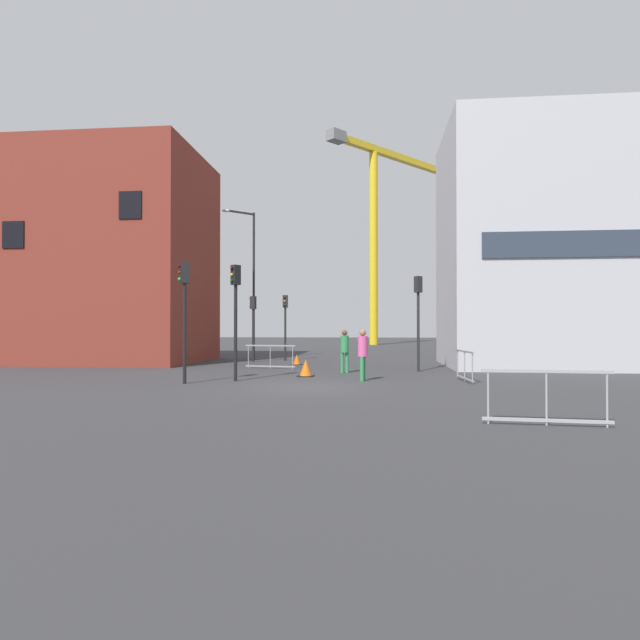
{
  "coord_description": "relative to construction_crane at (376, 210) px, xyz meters",
  "views": [
    {
      "loc": [
        2.24,
        -16.83,
        1.91
      ],
      "look_at": [
        0.0,
        5.39,
        2.2
      ],
      "focal_mm": 29.88,
      "sensor_mm": 36.0,
      "label": 1
    }
  ],
  "objects": [
    {
      "name": "construction_crane",
      "position": [
        0.0,
        0.0,
        0.0
      ],
      "size": [
        12.92,
        14.36,
        21.71
      ],
      "color": "yellow",
      "rests_on": "ground"
    },
    {
      "name": "traffic_light_near",
      "position": [
        -5.31,
        -28.06,
        -12.13
      ],
      "size": [
        0.27,
        0.38,
        3.71
      ],
      "color": "#232326",
      "rests_on": "ground"
    },
    {
      "name": "traffic_light_verge",
      "position": [
        -6.66,
        -40.5,
        -11.9
      ],
      "size": [
        0.39,
        0.32,
        4.08
      ],
      "color": "black",
      "rests_on": "ground"
    },
    {
      "name": "traffic_cone_on_verge",
      "position": [
        -4.18,
        -31.27,
        -14.4
      ],
      "size": [
        0.51,
        0.51,
        0.52
      ],
      "color": "black",
      "rests_on": "ground"
    },
    {
      "name": "traffic_cone_by_barrier",
      "position": [
        -2.93,
        -37.48,
        -14.34
      ],
      "size": [
        0.64,
        0.64,
        0.65
      ],
      "color": "black",
      "rests_on": "ground"
    },
    {
      "name": "office_block",
      "position": [
        9.66,
        -31.21,
        -8.85
      ],
      "size": [
        12.95,
        7.46,
        11.58
      ],
      "color": "#B7B7BC",
      "rests_on": "ground"
    },
    {
      "name": "traffic_light_far",
      "position": [
        -6.87,
        -29.38,
        -12.21
      ],
      "size": [
        0.39,
        0.31,
        3.58
      ],
      "color": "#232326",
      "rests_on": "ground"
    },
    {
      "name": "traffic_light_median",
      "position": [
        -5.18,
        -39.48,
        -11.9
      ],
      "size": [
        0.36,
        0.38,
        4.09
      ],
      "color": "black",
      "rests_on": "ground"
    },
    {
      "name": "traffic_light_crosswalk",
      "position": [
        1.59,
        -34.7,
        -11.9
      ],
      "size": [
        0.38,
        0.36,
        4.09
      ],
      "color": "#232326",
      "rests_on": "ground"
    },
    {
      "name": "safety_barrier_front",
      "position": [
        2.99,
        -47.16,
        -14.08
      ],
      "size": [
        2.4,
        0.27,
        1.08
      ],
      "color": "#9EA0A5",
      "rests_on": "ground"
    },
    {
      "name": "safety_barrier_right_run",
      "position": [
        2.86,
        -38.73,
        -14.08
      ],
      "size": [
        0.26,
        2.21,
        1.08
      ],
      "color": "gray",
      "rests_on": "ground"
    },
    {
      "name": "streetlamp_tall",
      "position": [
        -7.52,
        -27.26,
        -9.59
      ],
      "size": [
        1.63,
        1.45,
        8.65
      ],
      "color": "#232326",
      "rests_on": "ground"
    },
    {
      "name": "brick_building",
      "position": [
        -14.58,
        -29.99,
        -8.99
      ],
      "size": [
        9.74,
        8.09,
        11.31
      ],
      "color": "maroon",
      "rests_on": "ground"
    },
    {
      "name": "pedestrian_waiting",
      "position": [
        -1.53,
        -35.73,
        -13.6
      ],
      "size": [
        0.34,
        0.34,
        1.78
      ],
      "color": "#2D844C",
      "rests_on": "ground"
    },
    {
      "name": "pedestrian_walking",
      "position": [
        -0.71,
        -39.0,
        -13.57
      ],
      "size": [
        0.34,
        0.34,
        1.82
      ],
      "color": "#2D844C",
      "rests_on": "ground"
    },
    {
      "name": "ground",
      "position": [
        -2.57,
        -41.01,
        -14.64
      ],
      "size": [
        160.0,
        160.0,
        0.0
      ],
      "primitive_type": "plane",
      "color": "#333335"
    },
    {
      "name": "safety_barrier_left_run",
      "position": [
        -5.05,
        -33.78,
        -14.08
      ],
      "size": [
        2.37,
        0.41,
        1.08
      ],
      "color": "gray",
      "rests_on": "ground"
    }
  ]
}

